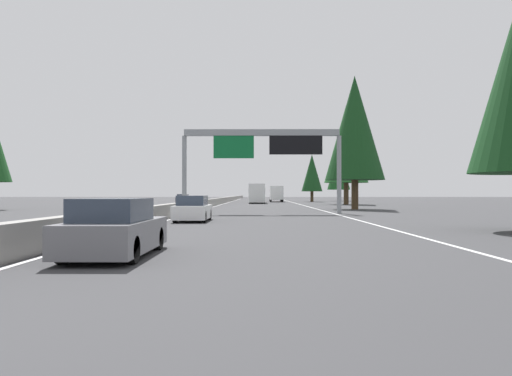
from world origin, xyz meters
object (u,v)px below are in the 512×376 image
object	(u,v)px
sedan_mid_left	(115,229)
conifer_right_distant	(339,170)
sign_gantry_overhead	(264,147)
box_truck_distant_a	(276,193)
conifer_right_far	(312,173)
oncoming_near	(183,199)
conifer_right_mid	(346,144)
bus_far_right	(257,193)
sedan_mid_right	(193,209)
conifer_right_near	(355,128)

from	to	relation	value
sedan_mid_left	conifer_right_distant	world-z (taller)	conifer_right_distant
sign_gantry_overhead	box_truck_distant_a	size ratio (longest dim) A/B	1.49
sign_gantry_overhead	conifer_right_far	world-z (taller)	conifer_right_far
box_truck_distant_a	oncoming_near	distance (m)	21.58
sedan_mid_left	conifer_right_mid	xyz separation A→B (m)	(58.86, -16.14, 7.97)
bus_far_right	conifer_right_distant	distance (m)	28.94
conifer_right_mid	sign_gantry_overhead	bearing A→B (deg)	159.21
conifer_right_distant	sign_gantry_overhead	bearing A→B (deg)	165.90
conifer_right_mid	conifer_right_far	xyz separation A→B (m)	(23.02, 2.46, -3.18)
bus_far_right	sign_gantry_overhead	bearing A→B (deg)	-179.02
bus_far_right	oncoming_near	bearing A→B (deg)	104.18
conifer_right_mid	conifer_right_far	bearing A→B (deg)	6.09
sedan_mid_right	sedan_mid_left	bearing A→B (deg)	-179.48
oncoming_near	conifer_right_far	distance (m)	27.48
conifer_right_far	conifer_right_distant	size ratio (longest dim) A/B	0.83
conifer_right_far	oncoming_near	bearing A→B (deg)	125.37
box_truck_distant_a	oncoming_near	xyz separation A→B (m)	(-15.24, 15.26, -0.93)
conifer_right_mid	conifer_right_distant	distance (m)	33.50
sedan_mid_right	conifer_right_mid	bearing A→B (deg)	-20.77
sign_gantry_overhead	conifer_right_mid	world-z (taller)	conifer_right_mid
conifer_right_far	sign_gantry_overhead	bearing A→B (deg)	170.03
sedan_mid_right	conifer_right_distant	distance (m)	79.04
sign_gantry_overhead	conifer_right_mid	distance (m)	34.29
oncoming_near	conifer_right_distant	distance (m)	39.09
bus_far_right	conifer_right_mid	distance (m)	17.86
bus_far_right	conifer_right_far	distance (m)	16.83
sedan_mid_right	conifer_right_far	bearing A→B (deg)	-11.84
box_truck_distant_a	conifer_right_mid	xyz separation A→B (m)	(-22.59, -9.26, 7.04)
conifer_right_near	conifer_right_distant	world-z (taller)	conifer_right_near
sign_gantry_overhead	conifer_right_far	bearing A→B (deg)	-9.97
sedan_mid_right	conifer_right_near	world-z (taller)	conifer_right_near
sign_gantry_overhead	conifer_right_far	size ratio (longest dim) A/B	1.41
sign_gantry_overhead	conifer_right_near	distance (m)	13.91
bus_far_right	oncoming_near	world-z (taller)	bus_far_right
sign_gantry_overhead	sedan_mid_left	xyz separation A→B (m)	(-26.96, 4.03, -4.63)
sedan_mid_left	box_truck_distant_a	bearing A→B (deg)	-4.83
sedan_mid_left	oncoming_near	size ratio (longest dim) A/B	1.00
sedan_mid_left	sedan_mid_right	bearing A→B (deg)	0.52
bus_far_right	conifer_right_far	size ratio (longest dim) A/B	1.28
oncoming_near	conifer_right_distant	size ratio (longest dim) A/B	0.41
box_truck_distant_a	oncoming_near	bearing A→B (deg)	134.95
oncoming_near	box_truck_distant_a	bearing A→B (deg)	134.95
oncoming_near	conifer_right_near	xyz separation A→B (m)	(-29.18, -21.58, 7.44)
bus_far_right	conifer_right_mid	size ratio (longest dim) A/B	0.81
sign_gantry_overhead	conifer_right_far	distance (m)	55.76
sedan_mid_right	conifer_right_near	bearing A→B (deg)	-32.29
sign_gantry_overhead	bus_far_right	size ratio (longest dim) A/B	1.10
bus_far_right	box_truck_distant_a	world-z (taller)	bus_far_right
oncoming_near	sign_gantry_overhead	bearing A→B (deg)	17.55
box_truck_distant_a	conifer_right_far	world-z (taller)	conifer_right_far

